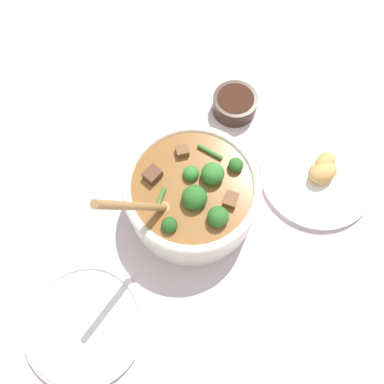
{
  "coord_description": "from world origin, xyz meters",
  "views": [
    {
      "loc": [
        0.22,
        -0.1,
        0.67
      ],
      "look_at": [
        0.0,
        0.0,
        0.07
      ],
      "focal_mm": 35.0,
      "sensor_mm": 36.0,
      "label": 1
    }
  ],
  "objects_px": {
    "stew_bowl": "(192,194)",
    "food_plate": "(318,175)",
    "condiment_bowl": "(235,103)",
    "empty_plate": "(85,324)"
  },
  "relations": [
    {
      "from": "stew_bowl",
      "to": "food_plate",
      "type": "distance_m",
      "value": 0.26
    },
    {
      "from": "condiment_bowl",
      "to": "empty_plate",
      "type": "height_order",
      "value": "condiment_bowl"
    },
    {
      "from": "condiment_bowl",
      "to": "food_plate",
      "type": "distance_m",
      "value": 0.22
    },
    {
      "from": "condiment_bowl",
      "to": "food_plate",
      "type": "relative_size",
      "value": 0.42
    },
    {
      "from": "empty_plate",
      "to": "food_plate",
      "type": "relative_size",
      "value": 0.93
    },
    {
      "from": "condiment_bowl",
      "to": "empty_plate",
      "type": "relative_size",
      "value": 0.45
    },
    {
      "from": "empty_plate",
      "to": "stew_bowl",
      "type": "bearing_deg",
      "value": 115.66
    },
    {
      "from": "empty_plate",
      "to": "food_plate",
      "type": "distance_m",
      "value": 0.5
    },
    {
      "from": "empty_plate",
      "to": "food_plate",
      "type": "xyz_separation_m",
      "value": [
        -0.07,
        0.5,
        0.0
      ]
    },
    {
      "from": "empty_plate",
      "to": "food_plate",
      "type": "bearing_deg",
      "value": 98.37
    }
  ]
}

